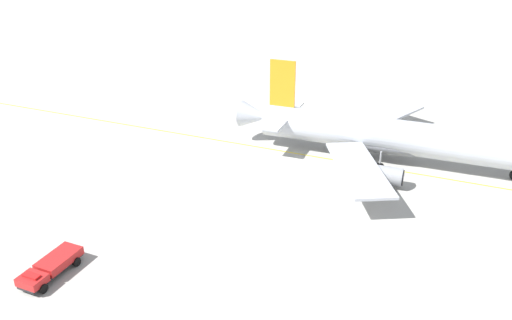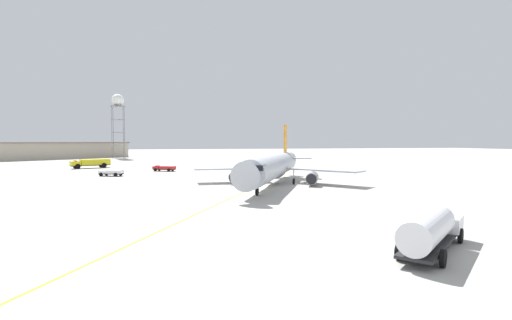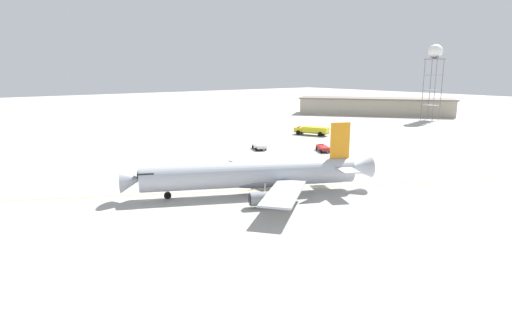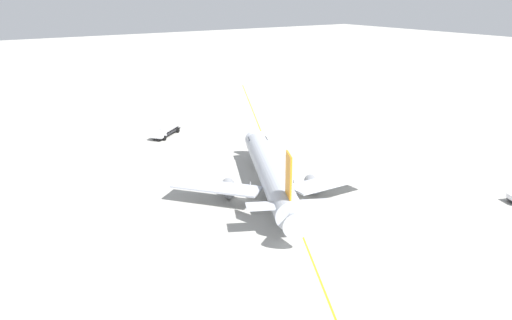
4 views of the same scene
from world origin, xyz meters
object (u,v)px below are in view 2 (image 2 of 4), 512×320
object	(u,v)px
fire_tender_truck	(91,163)
fuel_tanker_truck	(431,229)
airliner_main	(273,167)
ops_pickup_truck	(164,168)
pushback_tug_truck	(112,172)
radar_tower	(118,104)

from	to	relation	value
fire_tender_truck	fuel_tanker_truck	world-z (taller)	fuel_tanker_truck
airliner_main	fuel_tanker_truck	xyz separation A→B (m)	(0.73, 40.46, -1.47)
fire_tender_truck	ops_pickup_truck	distance (m)	25.79
fire_tender_truck	ops_pickup_truck	xyz separation A→B (m)	(-20.06, 16.18, -0.73)
airliner_main	ops_pickup_truck	size ratio (longest dim) A/B	6.27
ops_pickup_truck	fuel_tanker_truck	distance (m)	77.46
fuel_tanker_truck	pushback_tug_truck	bearing A→B (deg)	74.35
fuel_tanker_truck	pushback_tug_truck	size ratio (longest dim) A/B	1.69
airliner_main	pushback_tug_truck	xyz separation A→B (m)	(29.61, -24.21, -2.25)
airliner_main	fire_tender_truck	distance (m)	64.05
fuel_tanker_truck	radar_tower	xyz separation A→B (m)	(37.84, -155.36, 22.71)
airliner_main	radar_tower	size ratio (longest dim) A/B	1.29
ops_pickup_truck	radar_tower	size ratio (longest dim) A/B	0.21
fire_tender_truck	fuel_tanker_truck	bearing A→B (deg)	88.00
radar_tower	fuel_tanker_truck	bearing A→B (deg)	103.69
airliner_main	pushback_tug_truck	bearing A→B (deg)	-102.93
ops_pickup_truck	radar_tower	distance (m)	85.73
airliner_main	radar_tower	world-z (taller)	radar_tower
fuel_tanker_truck	pushback_tug_truck	world-z (taller)	fuel_tanker_truck
fire_tender_truck	radar_tower	bearing A→B (deg)	-114.43
airliner_main	pushback_tug_truck	size ratio (longest dim) A/B	6.80
airliner_main	ops_pickup_truck	bearing A→B (deg)	-125.75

